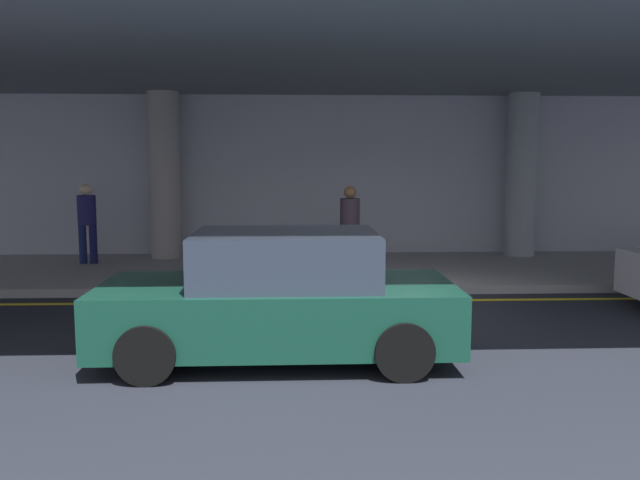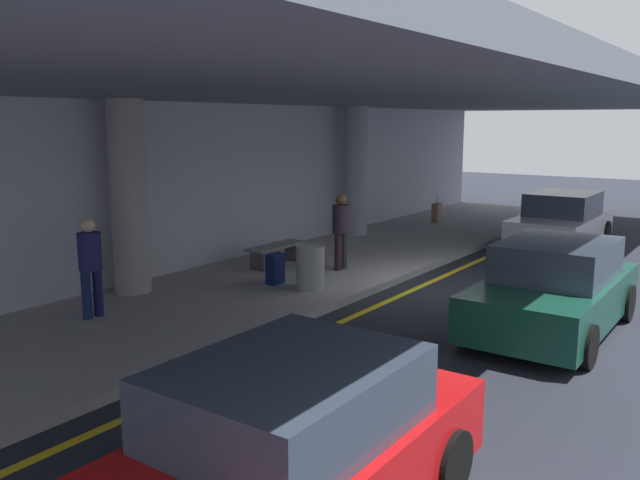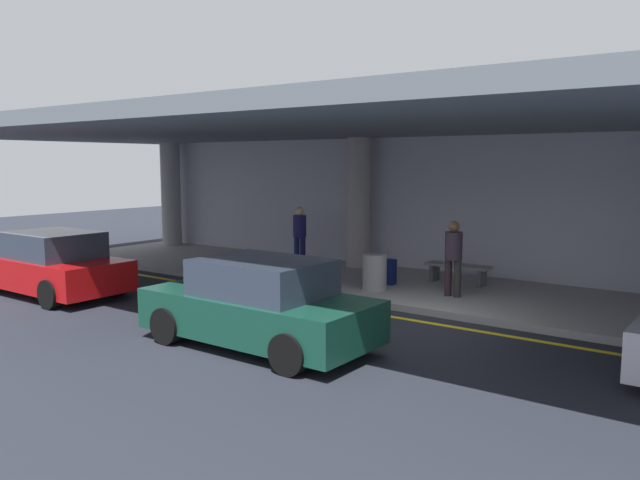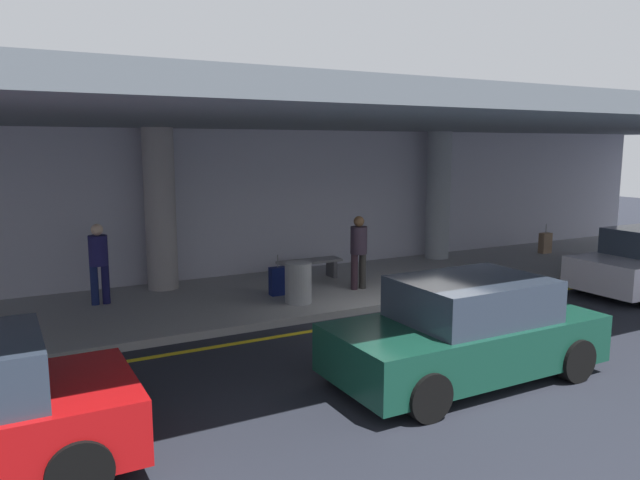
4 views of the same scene
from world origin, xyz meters
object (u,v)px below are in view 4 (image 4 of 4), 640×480
(support_column_center, at_px, (438,195))
(car_dark_green, at_px, (467,331))
(suitcase_upright_secondary, at_px, (278,281))
(bench_metal, at_px, (310,265))
(traveler_with_luggage, at_px, (99,258))
(suitcase_upright_primary, at_px, (545,243))
(support_column_left_mid, at_px, (160,209))
(person_waiting_for_ride, at_px, (359,247))
(trash_bin_steel, at_px, (298,283))

(support_column_center, bearing_deg, car_dark_green, -126.63)
(suitcase_upright_secondary, bearing_deg, bench_metal, 52.65)
(traveler_with_luggage, bearing_deg, bench_metal, -69.44)
(suitcase_upright_primary, height_order, suitcase_upright_secondary, same)
(support_column_center, bearing_deg, suitcase_upright_primary, -16.10)
(support_column_left_mid, bearing_deg, person_waiting_for_ride, -29.57)
(traveler_with_luggage, relative_size, suitcase_upright_secondary, 1.87)
(traveler_with_luggage, bearing_deg, support_column_left_mid, -41.17)
(support_column_left_mid, xyz_separation_m, support_column_center, (8.00, 0.00, 0.00))
(person_waiting_for_ride, distance_m, suitcase_upright_secondary, 2.00)
(support_column_center, xyz_separation_m, traveler_with_luggage, (-9.49, -0.81, -0.86))
(suitcase_upright_primary, bearing_deg, traveler_with_luggage, -176.23)
(suitcase_upright_primary, xyz_separation_m, suitcase_upright_secondary, (-9.35, -0.87, 0.00))
(car_dark_green, bearing_deg, person_waiting_for_ride, -102.12)
(suitcase_upright_primary, relative_size, trash_bin_steel, 1.06)
(suitcase_upright_primary, height_order, bench_metal, suitcase_upright_primary)
(support_column_center, xyz_separation_m, person_waiting_for_ride, (-4.09, -2.22, -0.86))
(support_column_center, height_order, traveler_with_luggage, support_column_center)
(support_column_left_mid, bearing_deg, car_dark_green, -69.82)
(trash_bin_steel, bearing_deg, suitcase_upright_primary, 10.26)
(car_dark_green, relative_size, suitcase_upright_secondary, 4.56)
(support_column_left_mid, bearing_deg, support_column_center, 0.00)
(support_column_left_mid, relative_size, suitcase_upright_primary, 4.06)
(support_column_center, relative_size, person_waiting_for_ride, 2.17)
(suitcase_upright_secondary, bearing_deg, suitcase_upright_primary, 19.42)
(bench_metal, bearing_deg, support_column_left_mid, 166.92)
(support_column_center, xyz_separation_m, bench_metal, (-4.61, -0.79, -1.47))
(traveler_with_luggage, distance_m, suitcase_upright_secondary, 3.76)
(car_dark_green, xyz_separation_m, traveler_with_luggage, (-4.14, 6.39, 0.40))
(traveler_with_luggage, distance_m, bench_metal, 4.93)
(support_column_left_mid, height_order, car_dark_green, support_column_left_mid)
(suitcase_upright_primary, bearing_deg, support_column_center, 168.43)
(suitcase_upright_secondary, bearing_deg, person_waiting_for_ride, 3.06)
(person_waiting_for_ride, height_order, suitcase_upright_secondary, person_waiting_for_ride)
(traveler_with_luggage, height_order, bench_metal, traveler_with_luggage)
(car_dark_green, relative_size, traveler_with_luggage, 2.44)
(person_waiting_for_ride, distance_m, bench_metal, 1.64)
(traveler_with_luggage, xyz_separation_m, bench_metal, (4.89, 0.02, -0.61))
(support_column_left_mid, height_order, suitcase_upright_secondary, support_column_left_mid)
(car_dark_green, distance_m, suitcase_upright_primary, 10.75)
(support_column_left_mid, distance_m, person_waiting_for_ride, 4.58)
(support_column_left_mid, distance_m, support_column_center, 8.00)
(person_waiting_for_ride, relative_size, bench_metal, 1.05)
(person_waiting_for_ride, bearing_deg, suitcase_upright_secondary, 143.14)
(traveler_with_luggage, height_order, trash_bin_steel, traveler_with_luggage)
(support_column_left_mid, distance_m, suitcase_upright_primary, 11.55)
(support_column_left_mid, relative_size, suitcase_upright_secondary, 4.06)
(person_waiting_for_ride, xyz_separation_m, suitcase_upright_primary, (7.50, 1.23, -0.65))
(support_column_left_mid, xyz_separation_m, car_dark_green, (2.65, -7.20, -1.26))
(traveler_with_luggage, height_order, suitcase_upright_secondary, traveler_with_luggage)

